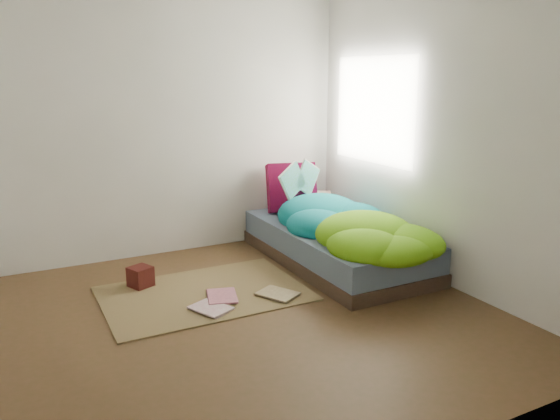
# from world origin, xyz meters

# --- Properties ---
(ground) EXTENTS (3.50, 3.50, 0.00)m
(ground) POSITION_xyz_m (0.00, 0.00, 0.00)
(ground) COLOR #4A371C
(ground) RESTS_ON ground
(room_walls) EXTENTS (3.54, 3.54, 2.62)m
(room_walls) POSITION_xyz_m (0.01, 0.01, 1.63)
(room_walls) COLOR beige
(room_walls) RESTS_ON ground
(bed) EXTENTS (1.00, 2.00, 0.34)m
(bed) POSITION_xyz_m (1.22, 0.72, 0.17)
(bed) COLOR #35281D
(bed) RESTS_ON ground
(duvet) EXTENTS (0.96, 1.84, 0.34)m
(duvet) POSITION_xyz_m (1.22, 0.50, 0.51)
(duvet) COLOR #08737C
(duvet) RESTS_ON bed
(rug) EXTENTS (1.60, 1.10, 0.01)m
(rug) POSITION_xyz_m (-0.15, 0.55, 0.01)
(rug) COLOR brown
(rug) RESTS_ON ground
(pillow_floral) EXTENTS (0.66, 0.58, 0.13)m
(pillow_floral) POSITION_xyz_m (1.35, 1.52, 0.40)
(pillow_floral) COLOR beige
(pillow_floral) RESTS_ON bed
(pillow_magenta) EXTENTS (0.52, 0.28, 0.50)m
(pillow_magenta) POSITION_xyz_m (1.15, 1.46, 0.59)
(pillow_magenta) COLOR #4E0532
(pillow_magenta) RESTS_ON bed
(open_book) EXTENTS (0.47, 0.25, 0.28)m
(open_book) POSITION_xyz_m (1.13, 1.23, 0.82)
(open_book) COLOR green
(open_book) RESTS_ON duvet
(wooden_box) EXTENTS (0.22, 0.22, 0.17)m
(wooden_box) POSITION_xyz_m (-0.57, 0.93, 0.10)
(wooden_box) COLOR #330F0B
(wooden_box) RESTS_ON rug
(floor_book_a) EXTENTS (0.32, 0.36, 0.02)m
(floor_book_a) POSITION_xyz_m (-0.32, 0.17, 0.02)
(floor_book_a) COLOR silver
(floor_book_a) RESTS_ON rug
(floor_book_b) EXTENTS (0.31, 0.36, 0.03)m
(floor_book_b) POSITION_xyz_m (-0.18, 0.40, 0.03)
(floor_book_b) COLOR #CA7486
(floor_book_b) RESTS_ON rug
(floor_book_c) EXTENTS (0.34, 0.37, 0.02)m
(floor_book_c) POSITION_xyz_m (0.26, 0.17, 0.02)
(floor_book_c) COLOR tan
(floor_book_c) RESTS_ON rug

